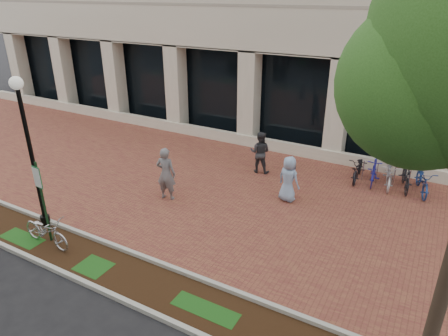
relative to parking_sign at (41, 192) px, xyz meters
The scene contains 12 objects.
ground 6.35m from the parking_sign, 56.45° to the left, with size 120.00×120.00×0.00m, color black.
brick_plaza 6.35m from the parking_sign, 56.45° to the left, with size 40.00×9.00×0.01m, color brown.
planting_strip 3.74m from the parking_sign, ahead, with size 40.00×1.50×0.01m, color black.
curb_plaza_side 3.77m from the parking_sign, 10.45° to the left, with size 40.00×0.12×0.12m, color #ACADA3.
curb_street_side 3.82m from the parking_sign, 14.40° to the right, with size 40.00×0.12×0.12m, color #ACADA3.
parking_sign is the anchor object (origin of this frame).
lamppost 1.41m from the parking_sign, 148.62° to the left, with size 0.36×0.36×4.53m.
locked_bicycle 1.12m from the parking_sign, 56.39° to the right, with size 0.61×1.75×0.92m, color #B3B4B8.
pedestrian_left 4.00m from the parking_sign, 69.34° to the left, with size 0.68×0.45×1.86m, color slate.
pedestrian_mid 7.98m from the parking_sign, 65.87° to the left, with size 0.81×0.63×1.66m, color #2C2D31.
pedestrian_right 7.57m from the parking_sign, 47.89° to the left, with size 0.78×0.51×1.60m, color #87A4C9.
bike_rack_cluster 11.58m from the parking_sign, 46.83° to the left, with size 3.08×1.88×1.04m.
Camera 1 is at (5.61, -11.09, 6.59)m, focal length 32.00 mm.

